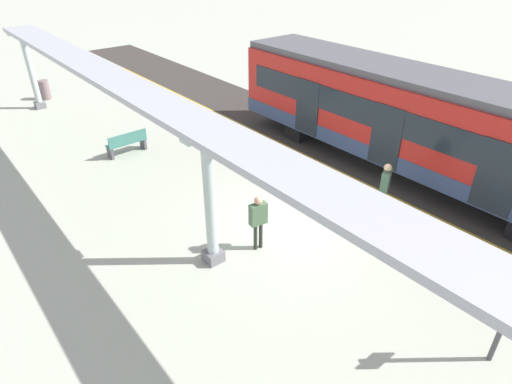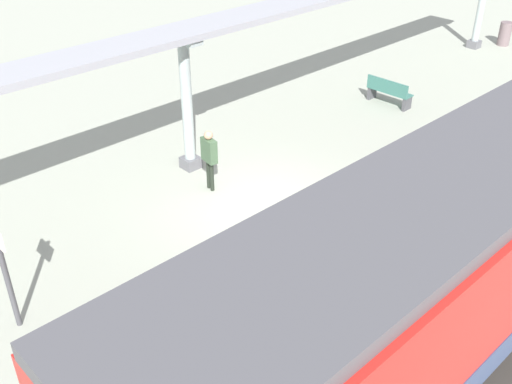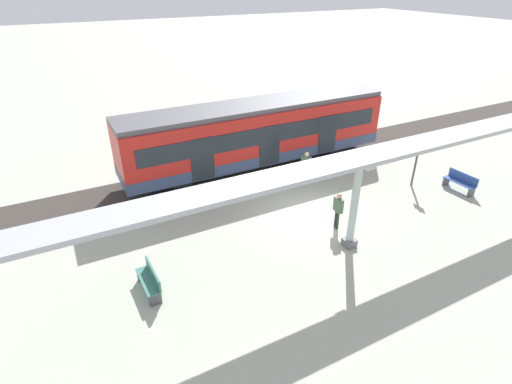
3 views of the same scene
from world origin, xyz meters
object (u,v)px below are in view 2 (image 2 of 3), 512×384
at_px(canopy_pillar_second, 187,105).
at_px(bench_mid_platform, 389,92).
at_px(canopy_pillar_nearest, 482,3).
at_px(passenger_by_the_benches, 209,153).
at_px(passenger_waiting_near_edge, 294,236).
at_px(train_near_carriage, 467,241).
at_px(trash_bin, 505,34).
at_px(platform_info_sign, 4,266).

height_order(canopy_pillar_second, bench_mid_platform, canopy_pillar_second).
bearing_deg(canopy_pillar_nearest, passenger_by_the_benches, 94.61).
distance_m(canopy_pillar_nearest, bench_mid_platform, 7.56).
xyz_separation_m(canopy_pillar_second, passenger_by_the_benches, (-1.20, 0.32, -0.79)).
bearing_deg(bench_mid_platform, passenger_by_the_benches, 91.04).
xyz_separation_m(passenger_waiting_near_edge, passenger_by_the_benches, (3.81, -1.06, -0.06)).
relative_size(train_near_carriage, passenger_by_the_benches, 8.79).
xyz_separation_m(train_near_carriage, passenger_waiting_near_edge, (2.79, 1.18, -0.78)).
relative_size(passenger_waiting_near_edge, passenger_by_the_benches, 1.06).
relative_size(canopy_pillar_second, bench_mid_platform, 2.32).
relative_size(canopy_pillar_nearest, canopy_pillar_second, 1.00).
bearing_deg(passenger_waiting_near_edge, canopy_pillar_second, -15.42).
distance_m(train_near_carriage, canopy_pillar_nearest, 16.72).
xyz_separation_m(trash_bin, platform_info_sign, (-1.83, 21.66, 0.86)).
distance_m(bench_mid_platform, trash_bin, 8.56).
bearing_deg(passenger_by_the_benches, train_near_carriage, -178.99).
bearing_deg(bench_mid_platform, train_near_carriage, 132.20).
xyz_separation_m(train_near_carriage, passenger_by_the_benches, (6.60, 0.12, -0.84)).
height_order(trash_bin, passenger_by_the_benches, passenger_by_the_benches).
bearing_deg(train_near_carriage, platform_info_sign, 46.84).
height_order(canopy_pillar_nearest, bench_mid_platform, canopy_pillar_nearest).
height_order(train_near_carriage, platform_info_sign, train_near_carriage).
relative_size(canopy_pillar_nearest, passenger_by_the_benches, 2.22).
bearing_deg(passenger_waiting_near_edge, bench_mid_platform, -65.36).
distance_m(canopy_pillar_nearest, platform_info_sign, 20.62).
relative_size(platform_info_sign, passenger_waiting_near_edge, 1.31).
relative_size(canopy_pillar_second, passenger_by_the_benches, 2.22).
bearing_deg(passenger_by_the_benches, canopy_pillar_second, -14.91).
height_order(bench_mid_platform, passenger_by_the_benches, passenger_by_the_benches).
distance_m(canopy_pillar_nearest, trash_bin, 1.88).
distance_m(canopy_pillar_second, passenger_by_the_benches, 1.47).
relative_size(trash_bin, passenger_by_the_benches, 0.59).
bearing_deg(bench_mid_platform, canopy_pillar_second, 81.61).
bearing_deg(passenger_waiting_near_edge, passenger_by_the_benches, -15.58).
relative_size(bench_mid_platform, passenger_waiting_near_edge, 0.90).
height_order(canopy_pillar_nearest, passenger_by_the_benches, canopy_pillar_nearest).
relative_size(bench_mid_platform, platform_info_sign, 0.69).
bearing_deg(trash_bin, canopy_pillar_nearest, 61.41).
bearing_deg(platform_info_sign, trash_bin, -85.17).
bearing_deg(bench_mid_platform, passenger_waiting_near_edge, 114.64).
bearing_deg(platform_info_sign, passenger_waiting_near_edge, -119.42).
bearing_deg(passenger_waiting_near_edge, trash_bin, -75.72).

